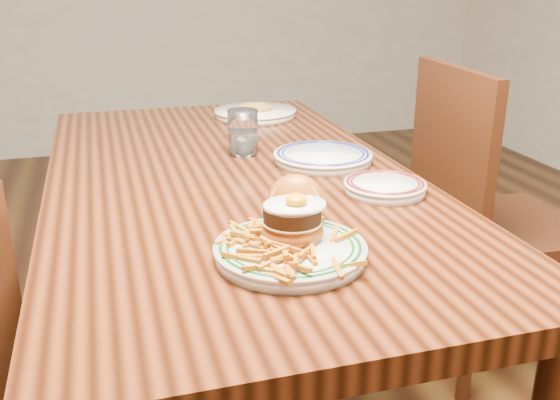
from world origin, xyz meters
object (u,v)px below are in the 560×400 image
object	(u,v)px
chair_right	(483,214)
main_plate	(291,237)
table	(232,207)
side_plate	(385,186)

from	to	relation	value
chair_right	main_plate	bearing A→B (deg)	39.85
chair_right	main_plate	world-z (taller)	chair_right
table	side_plate	world-z (taller)	side_plate
main_plate	table	bearing A→B (deg)	113.41
table	chair_right	distance (m)	0.82
table	side_plate	distance (m)	0.39
chair_right	side_plate	distance (m)	0.66
table	chair_right	bearing A→B (deg)	8.00
chair_right	main_plate	distance (m)	1.03
table	chair_right	xyz separation A→B (m)	(0.80, 0.11, -0.15)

